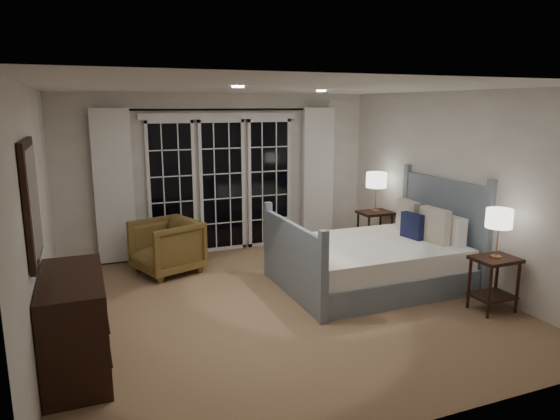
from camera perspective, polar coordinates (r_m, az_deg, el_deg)
name	(u,v)px	position (r m, az deg, el deg)	size (l,w,h in m)	color
floor	(280,304)	(6.03, -0.01, -10.68)	(5.00, 5.00, 0.00)	#8E614C
ceiling	(280,88)	(5.57, -0.01, 13.80)	(5.00, 5.00, 0.00)	white
wall_left	(37,219)	(5.29, -26.01, -0.94)	(0.02, 5.00, 2.50)	white
wall_right	(455,187)	(6.98, 19.40, 2.44)	(0.02, 5.00, 2.50)	white
wall_back	(221,173)	(8.01, -6.71, 4.17)	(5.00, 0.02, 2.50)	white
wall_front	(416,264)	(3.54, 15.33, -6.02)	(5.00, 0.02, 2.50)	white
french_doors	(222,184)	(8.00, -6.61, 3.00)	(2.50, 0.04, 2.20)	black
curtain_rod	(222,110)	(7.85, -6.69, 11.34)	(0.03, 0.03, 3.50)	black
curtain_left	(114,187)	(7.65, -18.47, 2.51)	(0.55, 0.10, 2.25)	white
curtain_right	(318,175)	(8.50, 4.34, 3.98)	(0.55, 0.10, 2.25)	white
downlight_a	(321,91)	(6.45, 4.73, 13.41)	(0.12, 0.12, 0.01)	white
downlight_b	(238,87)	(4.99, -4.83, 13.86)	(0.12, 0.12, 0.01)	white
bed	(375,259)	(6.68, 10.82, -5.57)	(2.30, 1.66, 1.35)	slate
nightstand_left	(494,276)	(6.21, 23.26, -6.92)	(0.49, 0.39, 0.63)	black
nightstand_right	(375,225)	(8.13, 10.77, -1.70)	(0.51, 0.40, 0.66)	black
lamp_left	(499,219)	(6.04, 23.77, -0.96)	(0.29, 0.29, 0.56)	#BD824B
lamp_right	(376,180)	(7.99, 10.97, 3.34)	(0.32, 0.32, 0.63)	#BD824B
armchair	(167,247)	(7.17, -12.82, -4.10)	(0.81, 0.83, 0.75)	brown
dresser	(75,324)	(4.81, -22.41, -11.96)	(0.53, 1.24, 0.88)	black
mirror	(32,201)	(4.51, -26.51, 0.88)	(0.05, 0.85, 1.00)	black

